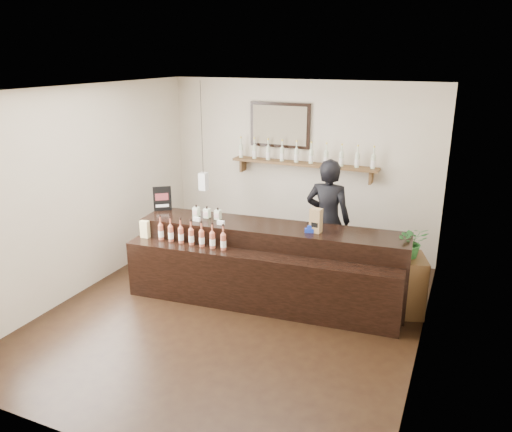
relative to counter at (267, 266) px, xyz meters
name	(u,v)px	position (x,y,z in m)	size (l,w,h in m)	color
ground	(234,314)	(-0.22, -0.57, -0.47)	(5.00, 5.00, 0.00)	black
room_shell	(232,185)	(-0.22, -0.57, 1.23)	(5.00, 5.00, 5.00)	beige
back_wall_decor	(289,147)	(-0.38, 1.81, 1.29)	(2.66, 0.96, 1.69)	brown
counter	(267,266)	(0.00, 0.00, 0.00)	(3.64, 1.27, 1.17)	black
promo_sign	(162,199)	(-1.69, 0.12, 0.71)	(0.22, 0.17, 0.36)	black
paper_bag	(316,220)	(0.62, 0.12, 0.69)	(0.16, 0.13, 0.31)	olive
tape_dispenser	(309,230)	(0.55, 0.08, 0.57)	(0.12, 0.07, 0.10)	#1731A6
side_cabinet	(408,285)	(1.78, 0.37, -0.09)	(0.52, 0.62, 0.76)	brown
potted_plant	(412,242)	(1.78, 0.37, 0.49)	(0.37, 0.32, 0.41)	#2D712F
shopkeeper	(328,212)	(0.54, 0.98, 0.54)	(0.74, 0.48, 2.02)	black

